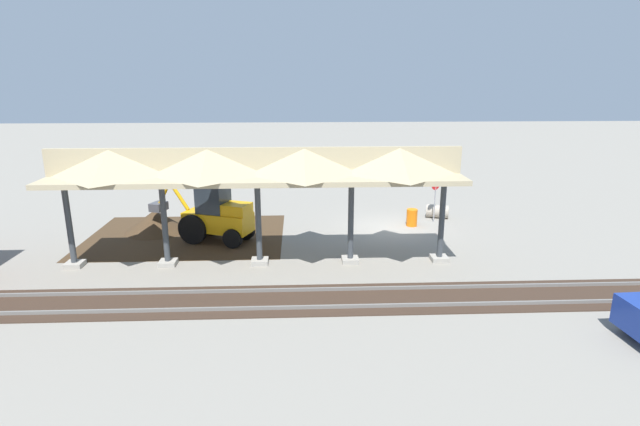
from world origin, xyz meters
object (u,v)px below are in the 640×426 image
Objects in this scene: backhoe at (215,215)px; concrete_pipe at (437,211)px; traffic_barrel at (412,218)px; stop_sign at (436,189)px.

concrete_pipe is (-11.65, -3.49, -0.90)m from backhoe.
traffic_barrel is (-9.88, -2.00, -0.82)m from backhoe.
backhoe is 5.78× the size of traffic_barrel.
stop_sign is at bearing -166.61° from backhoe.
concrete_pipe is (-0.42, -0.82, -1.47)m from stop_sign.
traffic_barrel is (1.35, 0.67, -1.38)m from stop_sign.
stop_sign is 2.04m from traffic_barrel.
stop_sign reaches higher than concrete_pipe.
stop_sign is 2.81× the size of traffic_barrel.
stop_sign is at bearing 63.00° from concrete_pipe.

